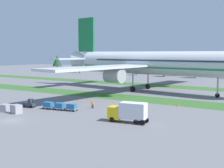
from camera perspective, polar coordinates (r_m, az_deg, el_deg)
ground_plane at (r=57.33m, az=-18.40°, el=-6.62°), size 400.00×400.00×0.00m
grass_strip_near at (r=83.78m, az=0.82°, el=-2.42°), size 320.00×10.20×0.01m
grass_strip_far at (r=112.37m, az=9.59°, el=-0.38°), size 320.00×10.20×0.01m
airliner at (r=96.61m, az=6.74°, el=4.00°), size 64.68×80.07×25.09m
baggage_tug at (r=69.72m, az=-15.38°, el=-3.65°), size 2.79×1.73×1.97m
cargo_dolly_lead at (r=66.75m, az=-11.98°, el=-3.90°), size 2.43×1.86×1.55m
cargo_dolly_second at (r=65.16m, az=-9.87°, el=-4.09°), size 2.43×1.86×1.55m
cargo_dolly_third at (r=63.66m, az=-7.67°, el=-4.29°), size 2.43×1.86×1.55m
catering_truck at (r=52.75m, az=3.11°, el=-5.23°), size 7.22×3.31×3.58m
ground_crew_marshaller at (r=66.35m, az=-3.71°, el=-3.81°), size 0.39×0.46×1.74m
uld_container_0 at (r=66.33m, az=-19.63°, el=-4.31°), size 2.18×1.83×1.54m
uld_container_1 at (r=63.69m, az=-17.70°, el=-4.55°), size 2.18×1.84×1.77m
taxiway_marker_0 at (r=70.07m, az=12.40°, el=-3.95°), size 0.44×0.44×0.61m
taxiway_marker_1 at (r=76.81m, az=0.36°, el=-3.01°), size 0.44×0.44×0.46m
taxiway_marker_2 at (r=71.71m, az=10.82°, el=-3.72°), size 0.44×0.44×0.55m
distant_tree_line at (r=153.67m, az=14.48°, el=3.74°), size 188.70×10.91×12.40m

